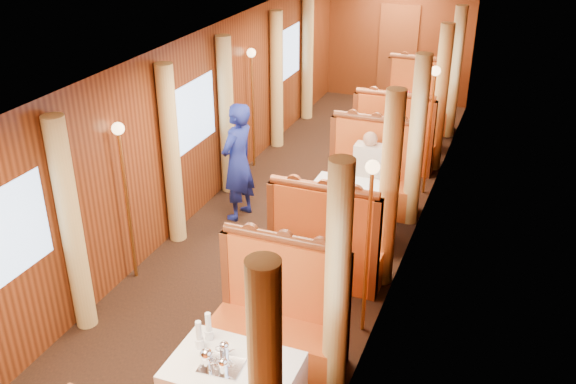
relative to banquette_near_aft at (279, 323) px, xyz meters
The scene contains 43 objects.
floor 2.63m from the banquette_near_aft, 106.79° to the left, with size 3.00×12.00×0.01m, color black, non-canonical shape.
ceiling 3.32m from the banquette_near_aft, 106.79° to the left, with size 3.00×12.00×0.01m, color silver, non-canonical shape.
wall_far 8.56m from the banquette_near_aft, 95.05° to the left, with size 3.00×2.50×0.01m, color brown, non-canonical shape.
wall_left 3.45m from the banquette_near_aft, 132.15° to the left, with size 12.00×2.50×0.01m, color brown, non-canonical shape.
wall_right 2.72m from the banquette_near_aft, 73.21° to the left, with size 12.00×2.50×0.01m, color brown, non-canonical shape.
doorway_far 8.51m from the banquette_near_aft, 95.07° to the left, with size 0.80×0.04×2.00m, color brown.
banquette_near_aft is the anchor object (origin of this frame).
table_mid 2.49m from the banquette_near_aft, 90.00° to the left, with size 1.05×0.72×0.75m, color white.
banquette_mid_fwd 1.47m from the banquette_near_aft, 90.00° to the left, with size 1.30×0.55×1.34m.
banquette_mid_aft 3.50m from the banquette_near_aft, 90.00° to the left, with size 1.30×0.55×1.34m.
table_far 5.99m from the banquette_near_aft, 90.00° to the left, with size 1.05×0.72×0.75m, color white.
banquette_far_fwd 4.97m from the banquette_near_aft, 90.00° to the left, with size 1.30×0.55×1.34m.
banquette_far_aft 7.00m from the banquette_near_aft, 90.00° to the left, with size 1.30×0.55×1.34m.
tea_tray 1.13m from the banquette_near_aft, 93.95° to the right, with size 0.34×0.26×0.01m, color silver.
teapot_left 1.21m from the banquette_near_aft, 98.83° to the right, with size 0.17×0.13×0.14m, color silver, non-canonical shape.
teapot_right 1.21m from the banquette_near_aft, 90.97° to the right, with size 0.14×0.11×0.12m, color silver, non-canonical shape.
teapot_back 1.04m from the banquette_near_aft, 96.10° to the right, with size 0.14×0.11×0.11m, color silver, non-canonical shape.
fruit_plate 1.21m from the banquette_near_aft, 73.49° to the right, with size 0.23×0.23×0.05m.
cup_inboard 1.08m from the banquette_near_aft, 110.72° to the right, with size 0.08×0.08×0.26m.
cup_outboard 0.96m from the banquette_near_aft, 112.31° to the right, with size 0.08×0.08×0.26m.
rose_vase_mid 2.52m from the banquette_near_aft, 90.51° to the left, with size 0.06×0.06×0.36m.
rose_vase_far 6.03m from the banquette_near_aft, 90.16° to the left, with size 0.06×0.06×0.36m.
curtain_left_near_b 2.27m from the banquette_near_aft, behind, with size 0.22×0.22×2.35m, color tan.
window_right_near 1.62m from the banquette_near_aft, 54.07° to the right, with size 1.20×0.90×0.01m, color #8BADD9, non-canonical shape.
curtain_right_near_b 1.01m from the banquette_near_aft, 20.40° to the right, with size 0.22×0.22×2.35m, color tan.
window_left_mid 3.50m from the banquette_near_aft, 131.96° to the left, with size 1.20×0.90×0.01m, color #8BADD9, non-canonical shape.
curtain_left_mid_a 2.83m from the banquette_near_aft, 141.31° to the left, with size 0.22×0.22×2.35m, color tan.
curtain_left_mid_b 3.97m from the banquette_near_aft, 123.11° to the left, with size 0.22×0.22×2.35m, color tan.
window_right_mid 2.79m from the banquette_near_aft, 73.53° to the left, with size 1.20×0.90×0.01m, color #8BADD9, non-canonical shape.
curtain_right_mid_a 1.97m from the banquette_near_aft, 69.73° to the left, with size 0.22×0.22×2.35m, color tan.
curtain_right_mid_b 3.41m from the banquette_near_aft, 79.08° to the left, with size 0.22×0.22×2.35m, color tan.
window_left_far 6.47m from the banquette_near_aft, 110.47° to the left, with size 1.20×0.90×0.01m, color #8BADD9, non-canonical shape.
curtain_left_far_a 5.67m from the banquette_near_aft, 112.25° to the left, with size 0.22×0.22×2.35m, color tan.
curtain_left_far_b 7.13m from the banquette_near_aft, 107.48° to the left, with size 0.22×0.22×2.35m, color tan.
window_right_far 6.12m from the banquette_near_aft, 83.00° to the left, with size 1.20×0.90×0.01m, color #8BADD9, non-canonical shape.
curtain_right_far_a 5.30m from the banquette_near_aft, 83.10° to the left, with size 0.22×0.22×2.35m, color tan.
curtain_right_far_b 6.84m from the banquette_near_aft, 84.68° to the left, with size 0.22×0.22×2.35m, color tan.
sconce_left_fore 2.47m from the banquette_near_aft, 161.11° to the left, with size 0.14×0.14×1.95m.
sconce_right_fore 1.37m from the banquette_near_aft, 48.54° to the left, with size 0.14×0.14×1.95m.
sconce_left_aft 4.85m from the banquette_near_aft, 116.91° to the left, with size 0.14×0.14×1.95m.
sconce_right_aft 4.39m from the banquette_near_aft, 81.28° to the left, with size 0.14×0.14×1.95m.
steward 3.06m from the banquette_near_aft, 122.52° to the left, with size 0.60×0.40×1.66m, color navy.
passenger 3.31m from the banquette_near_aft, 90.00° to the left, with size 0.40×0.44×0.76m.
Camera 1 is at (2.63, -7.11, 4.32)m, focal length 40.00 mm.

